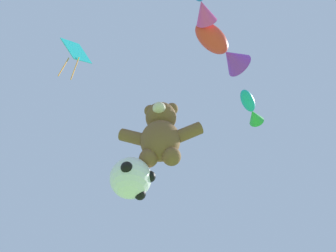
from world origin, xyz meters
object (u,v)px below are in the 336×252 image
(diamond_kite, at_px, (76,53))
(teddy_bear_kite, at_px, (161,133))
(fish_kite_teal, at_px, (251,109))
(soccer_ball_kite, at_px, (131,178))
(fish_kite_crimson, at_px, (223,49))

(diamond_kite, bearing_deg, teddy_bear_kite, 5.95)
(fish_kite_teal, relative_size, diamond_kite, 0.63)
(teddy_bear_kite, relative_size, soccer_ball_kite, 2.10)
(fish_kite_crimson, distance_m, diamond_kite, 5.06)
(teddy_bear_kite, height_order, soccer_ball_kite, teddy_bear_kite)
(fish_kite_crimson, bearing_deg, teddy_bear_kite, 164.62)
(teddy_bear_kite, height_order, fish_kite_crimson, fish_kite_crimson)
(teddy_bear_kite, xyz_separation_m, soccer_ball_kite, (-0.65, 0.10, -1.32))
(soccer_ball_kite, distance_m, diamond_kite, 5.99)
(fish_kite_teal, bearing_deg, diamond_kite, -162.51)
(fish_kite_teal, height_order, diamond_kite, diamond_kite)
(teddy_bear_kite, xyz_separation_m, fish_kite_teal, (2.78, 1.51, 2.48))
(fish_kite_teal, height_order, fish_kite_crimson, fish_kite_crimson)
(fish_kite_teal, bearing_deg, soccer_ball_kite, -157.65)
(soccer_ball_kite, bearing_deg, diamond_kite, -170.08)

